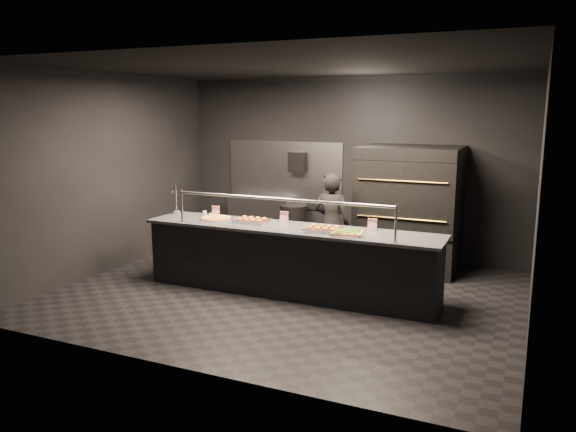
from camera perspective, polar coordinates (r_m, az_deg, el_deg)
The scene contains 15 objects.
room at distance 7.44m, azimuth 0.13°, elevation 3.32°, with size 6.04×6.00×3.00m.
service_counter at distance 7.59m, azimuth 0.14°, elevation -4.48°, with size 4.10×0.78×1.37m.
pizza_oven at distance 8.90m, azimuth 12.25°, elevation 0.86°, with size 1.50×1.23×1.91m.
prep_shelf at distance 10.31m, azimuth -2.76°, elevation -0.49°, with size 1.20×0.35×0.90m, color #99999E.
towel_dispenser at distance 9.92m, azimuth 0.99°, elevation 5.50°, with size 0.30×0.20×0.35m, color black.
fire_extinguisher at distance 9.78m, azimuth 3.97°, elevation 2.51°, with size 0.14×0.14×0.51m.
beer_tap at distance 8.52m, azimuth -11.31°, elevation 1.11°, with size 0.13×0.18×0.50m.
round_pizza at distance 8.07m, azimuth -7.31°, elevation -0.23°, with size 0.49×0.49×0.03m.
slider_tray_a at distance 7.80m, azimuth -3.69°, elevation -0.45°, with size 0.51×0.42×0.07m.
slider_tray_b at distance 7.25m, azimuth 3.60°, elevation -1.30°, with size 0.54×0.46×0.07m.
square_pizza at distance 7.08m, azimuth 6.06°, elevation -1.72°, with size 0.48×0.48×0.05m.
condiment_jar at distance 8.22m, azimuth -8.29°, elevation 0.16°, with size 0.14×0.06×0.09m.
tent_cards at distance 7.78m, azimuth -0.05°, elevation -0.09°, with size 2.49×0.04×0.15m.
trash_bin at distance 9.94m, azimuth 0.59°, elevation -1.18°, with size 0.48×0.48×0.81m, color black.
worker at distance 8.48m, azimuth 4.46°, elevation -0.78°, with size 0.56×0.37×1.54m, color black.
Camera 1 is at (2.97, -6.70, 2.46)m, focal length 35.00 mm.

